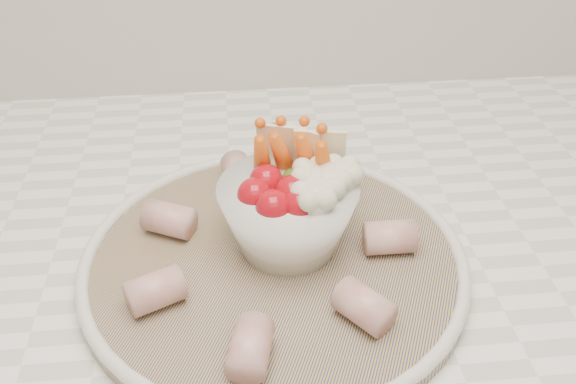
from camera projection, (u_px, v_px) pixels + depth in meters
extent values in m
cube|color=white|center=(289.00, 239.00, 0.65)|extent=(2.04, 0.62, 0.04)
cylinder|color=navy|center=(274.00, 264.00, 0.58)|extent=(0.46, 0.46, 0.01)
torus|color=silver|center=(274.00, 257.00, 0.58)|extent=(0.35, 0.35, 0.01)
sphere|color=#AB0B16|center=(254.00, 195.00, 0.55)|extent=(0.03, 0.03, 0.03)
sphere|color=#AB0B16|center=(273.00, 207.00, 0.53)|extent=(0.03, 0.03, 0.03)
sphere|color=#AB0B16|center=(300.00, 205.00, 0.53)|extent=(0.03, 0.03, 0.03)
sphere|color=#AB0B16|center=(266.00, 181.00, 0.56)|extent=(0.03, 0.03, 0.03)
sphere|color=#AB0B16|center=(292.00, 192.00, 0.55)|extent=(0.03, 0.03, 0.03)
sphere|color=#AB0B16|center=(315.00, 194.00, 0.55)|extent=(0.03, 0.03, 0.03)
sphere|color=#497025|center=(294.00, 180.00, 0.57)|extent=(0.02, 0.02, 0.02)
cone|color=#DC5814|center=(283.00, 158.00, 0.58)|extent=(0.04, 0.05, 0.07)
cone|color=#DC5814|center=(306.00, 158.00, 0.57)|extent=(0.04, 0.05, 0.07)
cone|color=#DC5814|center=(323.00, 166.00, 0.56)|extent=(0.03, 0.05, 0.07)
cone|color=#DC5814|center=(262.00, 160.00, 0.57)|extent=(0.03, 0.05, 0.07)
sphere|color=white|center=(328.00, 189.00, 0.55)|extent=(0.03, 0.03, 0.03)
sphere|color=white|center=(315.00, 202.00, 0.53)|extent=(0.03, 0.03, 0.03)
sphere|color=white|center=(340.00, 179.00, 0.56)|extent=(0.03, 0.03, 0.03)
sphere|color=white|center=(313.00, 182.00, 0.56)|extent=(0.03, 0.03, 0.03)
cube|color=#F4EABE|center=(298.00, 149.00, 0.58)|extent=(0.04, 0.04, 0.05)
cube|color=#F4EABE|center=(320.00, 153.00, 0.58)|extent=(0.05, 0.02, 0.05)
cube|color=#F4EABE|center=(283.00, 148.00, 0.59)|extent=(0.05, 0.03, 0.05)
cylinder|color=#B85654|center=(390.00, 237.00, 0.58)|extent=(0.05, 0.03, 0.03)
cylinder|color=#B85654|center=(336.00, 184.00, 0.65)|extent=(0.05, 0.05, 0.03)
cylinder|color=#B85654|center=(239.00, 174.00, 0.66)|extent=(0.04, 0.05, 0.03)
cylinder|color=#B85654|center=(169.00, 219.00, 0.60)|extent=(0.05, 0.05, 0.03)
cylinder|color=#B85654|center=(155.00, 291.00, 0.52)|extent=(0.05, 0.05, 0.03)
cylinder|color=#B85654|center=(250.00, 348.00, 0.47)|extent=(0.04, 0.05, 0.03)
cylinder|color=#B85654|center=(364.00, 306.00, 0.51)|extent=(0.05, 0.05, 0.03)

